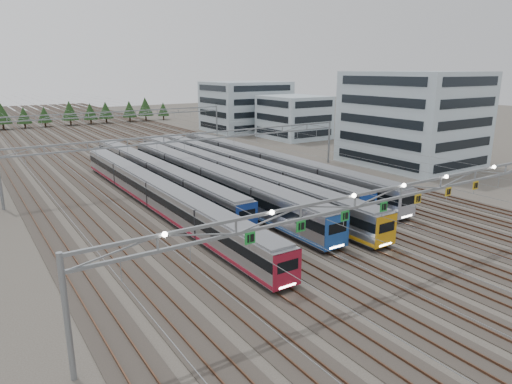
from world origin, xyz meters
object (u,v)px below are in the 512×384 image
gantry_mid (197,142)px  depot_bldg_north (246,106)px  depot_bldg_mid (294,117)px  train_e (237,165)px  train_d (226,172)px  depot_bldg_south (412,119)px  train_a (157,194)px  gantry_far (113,118)px  train_c (211,180)px  train_b (156,172)px  train_f (268,164)px  gantry_near (402,194)px

gantry_mid → depot_bldg_north: depot_bldg_north is taller
gantry_mid → depot_bldg_mid: 52.12m
train_e → depot_bldg_mid: depot_bldg_mid is taller
gantry_mid → depot_bldg_mid: size_ratio=3.52×
train_d → depot_bldg_south: depot_bldg_south is taller
train_a → gantry_mid: 16.18m
gantry_mid → gantry_far: same height
depot_bldg_north → train_d: bearing=-124.8°
train_c → depot_bldg_north: bearing=53.9°
train_b → gantry_mid: bearing=-10.2°
train_e → train_f: size_ratio=1.02×
train_b → train_e: 13.68m
train_c → gantry_near: gantry_near is taller
gantry_mid → train_e: bearing=-8.2°
train_f → train_e: bearing=150.9°
depot_bldg_south → depot_bldg_north: bearing=89.3°
gantry_near → gantry_far: gantry_near is taller
gantry_near → gantry_far: 85.12m
depot_bldg_north → train_c: bearing=-126.1°
depot_bldg_mid → train_f: bearing=-133.3°
train_d → depot_bldg_mid: (40.45, 34.87, 3.29)m
depot_bldg_south → depot_bldg_mid: bearing=85.6°
gantry_far → depot_bldg_north: (40.35, 4.81, 0.66)m
train_c → depot_bldg_north: size_ratio=2.38×
depot_bldg_south → train_e: bearing=165.3°
train_b → train_f: bearing=-14.6°
train_a → train_b: size_ratio=1.04×
train_c → depot_bldg_mid: 59.24m
train_b → depot_bldg_north: depot_bldg_north is taller
train_e → depot_bldg_south: bearing=-14.7°
train_e → gantry_mid: gantry_mid is taller
depot_bldg_north → depot_bldg_south: bearing=-90.7°
gantry_mid → train_a: bearing=-136.2°
train_d → depot_bldg_mid: bearing=40.8°
train_a → train_d: size_ratio=0.87×
train_c → train_e: bearing=40.2°
train_e → gantry_far: (-6.75, 45.98, 4.30)m
train_c → train_e: 11.79m
depot_bldg_south → depot_bldg_mid: 39.76m
train_a → train_d: train_d is taller
train_b → depot_bldg_south: depot_bldg_south is taller
train_b → train_d: train_d is taller
train_d → gantry_mid: bearing=114.2°
gantry_near → gantry_mid: size_ratio=1.00×
train_b → train_f: train_f is taller
train_d → train_e: bearing=41.8°
train_c → gantry_far: (2.25, 53.59, 4.09)m
train_f → gantry_near: size_ratio=1.02×
train_e → gantry_far: size_ratio=1.04×
train_c → train_f: size_ratio=0.91×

